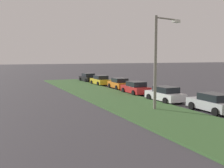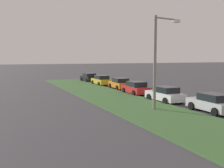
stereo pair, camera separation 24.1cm
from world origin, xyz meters
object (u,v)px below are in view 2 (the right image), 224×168
parked_car_red (136,88)px  parked_car_orange (120,84)px  parked_car_black (89,78)px  streetlight (158,56)px  parked_car_silver (213,103)px  parked_car_yellow (101,80)px  parked_car_white (165,94)px

parked_car_red → parked_car_orange: (5.39, -0.45, 0.00)m
parked_car_black → parked_car_orange: bearing=-179.8°
parked_car_black → streetlight: 26.59m
parked_car_orange → streetlight: (-14.43, 3.23, 3.67)m
streetlight → parked_car_silver: bearing=-125.8°
parked_car_silver → parked_car_yellow: bearing=3.3°
parked_car_white → parked_car_orange: size_ratio=1.00×
streetlight → parked_car_red: bearing=-17.1°
parked_car_silver → parked_car_red: same height
parked_car_black → parked_car_yellow: bearing=178.0°
parked_car_red → parked_car_orange: size_ratio=0.99×
parked_car_orange → streetlight: streetlight is taller
parked_car_orange → parked_car_yellow: 5.82m
parked_car_silver → parked_car_red: bearing=4.8°
parked_car_yellow → parked_car_black: (5.97, 0.01, 0.00)m
parked_car_silver → parked_car_orange: 16.91m
parked_car_orange → streetlight: 15.23m
streetlight → parked_car_yellow: bearing=-7.8°
parked_car_red → parked_car_yellow: (11.19, 0.03, 0.00)m
parked_car_red → streetlight: streetlight is taller
parked_car_orange → parked_car_black: (11.76, 0.48, 0.00)m
parked_car_yellow → parked_car_orange: bearing=-176.5°
parked_car_red → parked_car_black: 17.16m
parked_car_orange → parked_car_red: bearing=178.3°
parked_car_white → parked_car_black: (23.02, 0.09, 0.00)m
parked_car_silver → parked_car_yellow: (22.70, 0.68, 0.00)m
streetlight → parked_car_black: bearing=-6.0°
streetlight → parked_car_white: bearing=-41.8°
parked_car_orange → parked_car_yellow: size_ratio=1.01×
parked_car_silver → parked_car_yellow: 22.71m
parked_car_yellow → parked_car_black: size_ratio=0.99×
parked_car_silver → parked_car_orange: (16.90, 0.21, 0.00)m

